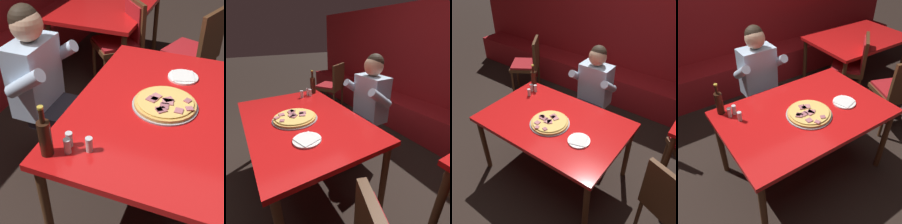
{
  "view_description": "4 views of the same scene",
  "coord_description": "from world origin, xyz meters",
  "views": [
    {
      "loc": [
        -1.57,
        -0.32,
        1.86
      ],
      "look_at": [
        -0.13,
        0.23,
        0.72
      ],
      "focal_mm": 50.0,
      "sensor_mm": 36.0,
      "label": 1
    },
    {
      "loc": [
        1.41,
        -0.47,
        1.47
      ],
      "look_at": [
        0.16,
        0.3,
        0.8
      ],
      "focal_mm": 28.0,
      "sensor_mm": 36.0,
      "label": 2
    },
    {
      "loc": [
        1.27,
        -1.54,
        2.34
      ],
      "look_at": [
        0.04,
        0.13,
        0.8
      ],
      "focal_mm": 40.0,
      "sensor_mm": 36.0,
      "label": 3
    },
    {
      "loc": [
        -1.09,
        -1.38,
        2.1
      ],
      "look_at": [
        -0.13,
        0.04,
        0.77
      ],
      "focal_mm": 40.0,
      "sensor_mm": 36.0,
      "label": 4
    }
  ],
  "objects": [
    {
      "name": "ground_plane",
      "position": [
        0.0,
        0.0,
        0.0
      ],
      "size": [
        24.0,
        24.0,
        0.0
      ],
      "primitive_type": "plane",
      "color": "black"
    },
    {
      "name": "booth_wall_panel",
      "position": [
        0.0,
        2.18,
        0.95
      ],
      "size": [
        6.8,
        0.16,
        1.9
      ],
      "primitive_type": "cube",
      "color": "#A3191E",
      "rests_on": "ground_plane"
    },
    {
      "name": "booth_bench",
      "position": [
        0.0,
        1.86,
        0.23
      ],
      "size": [
        6.46,
        0.48,
        0.46
      ],
      "primitive_type": "cube",
      "color": "#A3191E",
      "rests_on": "ground_plane"
    },
    {
      "name": "main_dining_table",
      "position": [
        0.0,
        0.0,
        0.68
      ],
      "size": [
        1.48,
        0.96,
        0.75
      ],
      "color": "#4C2D19",
      "rests_on": "ground_plane"
    },
    {
      "name": "pizza",
      "position": [
        -0.0,
        -0.06,
        0.77
      ],
      "size": [
        0.4,
        0.4,
        0.05
      ],
      "color": "#9E9EA3",
      "rests_on": "main_dining_table"
    },
    {
      "name": "plate_white_paper",
      "position": [
        0.38,
        -0.1,
        0.76
      ],
      "size": [
        0.21,
        0.21,
        0.02
      ],
      "color": "white",
      "rests_on": "main_dining_table"
    },
    {
      "name": "beer_bottle",
      "position": [
        -0.62,
        0.39,
        0.86
      ],
      "size": [
        0.07,
        0.07,
        0.29
      ],
      "color": "black",
      "rests_on": "main_dining_table"
    },
    {
      "name": "shaker_parmesan",
      "position": [
        -0.53,
        0.31,
        0.79
      ],
      "size": [
        0.04,
        0.04,
        0.09
      ],
      "color": "silver",
      "rests_on": "main_dining_table"
    },
    {
      "name": "shaker_red_pepper_flakes",
      "position": [
        -0.58,
        0.3,
        0.79
      ],
      "size": [
        0.04,
        0.04,
        0.09
      ],
      "color": "silver",
      "rests_on": "main_dining_table"
    },
    {
      "name": "shaker_black_pepper",
      "position": [
        -0.53,
        0.2,
        0.79
      ],
      "size": [
        0.04,
        0.04,
        0.09
      ],
      "color": "silver",
      "rests_on": "main_dining_table"
    },
    {
      "name": "diner_seated_blue_shirt",
      "position": [
        -0.01,
        0.77,
        0.71
      ],
      "size": [
        0.53,
        0.53,
        1.27
      ],
      "color": "black",
      "rests_on": "ground_plane"
    },
    {
      "name": "dining_chair_side_aisle",
      "position": [
        -1.43,
        1.15,
        0.57
      ],
      "size": [
        0.61,
        0.61,
        0.95
      ],
      "color": "#4C2D19",
      "rests_on": "ground_plane"
    }
  ]
}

